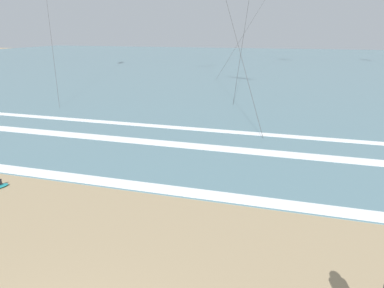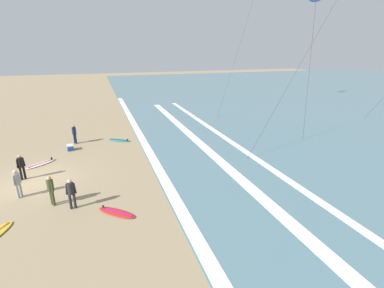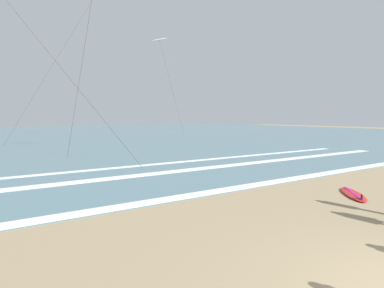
{
  "view_description": "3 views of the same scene",
  "coord_description": "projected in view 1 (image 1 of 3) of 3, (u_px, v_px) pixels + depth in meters",
  "views": [
    {
      "loc": [
        2.72,
        -2.17,
        4.53
      ],
      "look_at": [
        0.0,
        6.45,
        1.83
      ],
      "focal_mm": 36.0,
      "sensor_mm": 36.0,
      "label": 1
    },
    {
      "loc": [
        17.4,
        4.26,
        7.56
      ],
      "look_at": [
        0.34,
        10.0,
        1.42
      ],
      "focal_mm": 26.15,
      "sensor_mm": 36.0,
      "label": 2
    },
    {
      "loc": [
        -5.33,
        -1.28,
        2.83
      ],
      "look_at": [
        0.53,
        8.22,
        1.8
      ],
      "focal_mm": 27.56,
      "sensor_mm": 36.0,
      "label": 3
    }
  ],
  "objects": [
    {
      "name": "wave_foam_shoreline",
      "position": [
        181.0,
        191.0,
        11.18
      ],
      "size": [
        56.69,
        0.64,
        0.01
      ],
      "primitive_type": "cube",
      "color": "white",
      "rests_on": "ocean_surface"
    },
    {
      "name": "wave_foam_outer_break",
      "position": [
        210.0,
        130.0,
        17.96
      ],
      "size": [
        40.53,
        0.55,
        0.01
      ],
      "primitive_type": "cube",
      "color": "white",
      "rests_on": "ocean_surface"
    },
    {
      "name": "wave_foam_mid_break",
      "position": [
        214.0,
        148.0,
        15.28
      ],
      "size": [
        41.46,
        0.78,
        0.01
      ],
      "primitive_type": "cube",
      "color": "white",
      "rests_on": "ocean_surface"
    },
    {
      "name": "ocean_surface",
      "position": [
        294.0,
        64.0,
        51.74
      ],
      "size": [
        140.0,
        90.0,
        0.01
      ],
      "primitive_type": "cube",
      "color": "slate",
      "rests_on": "ground"
    }
  ]
}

